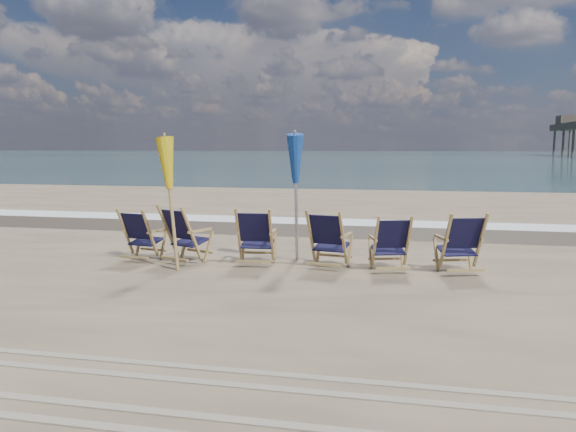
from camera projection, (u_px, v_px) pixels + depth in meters
name	position (u px, v px, depth m)	size (l,w,h in m)	color
ocean	(400.00, 155.00, 131.61)	(400.00, 400.00, 0.00)	#345357
surf_foam	(334.00, 222.00, 15.46)	(200.00, 1.40, 0.01)	silver
wet_sand_strip	(327.00, 229.00, 14.00)	(200.00, 2.60, 0.00)	#42362A
tire_tracks	(163.00, 394.00, 4.69)	(80.00, 1.30, 0.01)	gray
beach_chair_0	(150.00, 236.00, 9.96)	(0.62, 0.70, 0.97)	black
beach_chair_1	(191.00, 236.00, 9.70)	(0.67, 0.76, 1.05)	black
beach_chair_2	(271.00, 237.00, 9.62)	(0.66, 0.74, 1.03)	black
beach_chair_3	(343.00, 241.00, 9.31)	(0.65, 0.74, 1.02)	black
beach_chair_4	(408.00, 243.00, 9.19)	(0.62, 0.70, 0.97)	black
beach_chair_5	(481.00, 243.00, 9.01)	(0.66, 0.74, 1.03)	black
umbrella_yellow	(171.00, 170.00, 9.25)	(0.30, 0.30, 2.20)	#A48249
umbrella_blue	(296.00, 164.00, 9.81)	(0.30, 0.30, 2.29)	#A5A5AD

